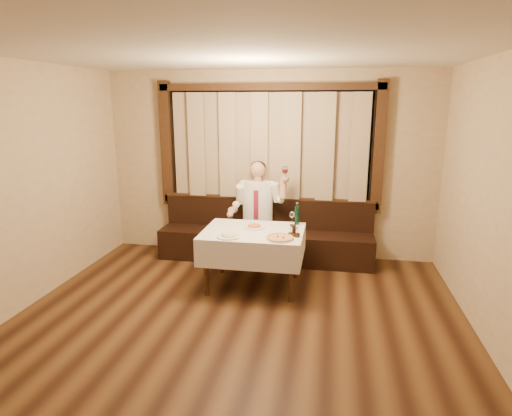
% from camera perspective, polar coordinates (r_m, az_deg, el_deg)
% --- Properties ---
extents(room, '(5.01, 6.01, 2.81)m').
position_cam_1_polar(room, '(4.55, -2.08, 3.33)').
color(room, black).
rests_on(room, ground).
extents(banquette, '(3.20, 0.61, 0.94)m').
position_cam_1_polar(banquette, '(6.52, 1.28, -4.17)').
color(banquette, black).
rests_on(banquette, ground).
extents(dining_table, '(1.27, 0.97, 0.76)m').
position_cam_1_polar(dining_table, '(5.45, -0.37, -4.06)').
color(dining_table, black).
rests_on(dining_table, ground).
extents(pizza, '(0.34, 0.34, 0.04)m').
position_cam_1_polar(pizza, '(5.08, 3.23, -4.01)').
color(pizza, white).
rests_on(pizza, dining_table).
extents(pasta_red, '(0.28, 0.28, 0.10)m').
position_cam_1_polar(pasta_red, '(5.53, -0.23, -2.26)').
color(pasta_red, white).
rests_on(pasta_red, dining_table).
extents(pasta_cream, '(0.29, 0.29, 0.10)m').
position_cam_1_polar(pasta_cream, '(5.15, -3.68, -3.47)').
color(pasta_cream, white).
rests_on(pasta_cream, dining_table).
extents(green_bottle, '(0.06, 0.06, 0.30)m').
position_cam_1_polar(green_bottle, '(5.68, 5.49, -0.95)').
color(green_bottle, '#0F4727').
rests_on(green_bottle, dining_table).
extents(table_wine_glass, '(0.07, 0.07, 0.19)m').
position_cam_1_polar(table_wine_glass, '(5.63, 4.83, -0.96)').
color(table_wine_glass, white).
rests_on(table_wine_glass, dining_table).
extents(cruet_caddy, '(0.14, 0.11, 0.14)m').
position_cam_1_polar(cruet_caddy, '(5.19, 5.08, -3.26)').
color(cruet_caddy, black).
rests_on(cruet_caddy, dining_table).
extents(seated_man, '(0.85, 0.63, 1.50)m').
position_cam_1_polar(seated_man, '(6.30, 0.17, 0.40)').
color(seated_man, black).
rests_on(seated_man, ground).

